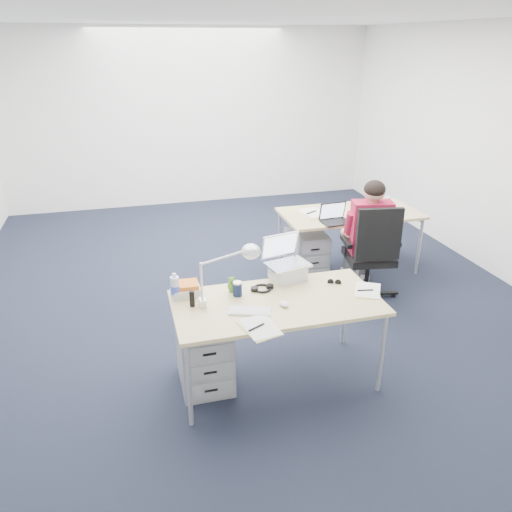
# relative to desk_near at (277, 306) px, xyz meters

# --- Properties ---
(floor) EXTENTS (7.00, 7.00, 0.00)m
(floor) POSITION_rel_desk_near_xyz_m (0.11, 1.60, -0.68)
(floor) COLOR black
(floor) RESTS_ON ground
(room) EXTENTS (6.02, 7.02, 2.80)m
(room) POSITION_rel_desk_near_xyz_m (0.11, 1.60, 1.03)
(room) COLOR white
(room) RESTS_ON ground
(desk_near) EXTENTS (1.60, 0.80, 0.73)m
(desk_near) POSITION_rel_desk_near_xyz_m (0.00, 0.00, 0.00)
(desk_near) COLOR tan
(desk_near) RESTS_ON ground
(desk_far) EXTENTS (1.60, 0.80, 0.73)m
(desk_far) POSITION_rel_desk_near_xyz_m (1.47, 1.84, 0.00)
(desk_far) COLOR tan
(desk_far) RESTS_ON ground
(office_chair) EXTENTS (0.80, 0.80, 1.10)m
(office_chair) POSITION_rel_desk_near_xyz_m (1.35, 1.06, -0.37)
(office_chair) COLOR black
(office_chair) RESTS_ON ground
(seated_person) EXTENTS (0.49, 0.76, 1.30)m
(seated_person) POSITION_rel_desk_near_xyz_m (1.38, 1.24, -0.03)
(seated_person) COLOR #A11734
(seated_person) RESTS_ON ground
(drawer_pedestal_near) EXTENTS (0.40, 0.50, 0.55)m
(drawer_pedestal_near) POSITION_rel_desk_near_xyz_m (-0.57, 0.10, -0.41)
(drawer_pedestal_near) COLOR #949799
(drawer_pedestal_near) RESTS_ON ground
(drawer_pedestal_far) EXTENTS (0.40, 0.50, 0.55)m
(drawer_pedestal_far) POSITION_rel_desk_near_xyz_m (0.92, 1.78, -0.41)
(drawer_pedestal_far) COLOR #949799
(drawer_pedestal_far) RESTS_ON ground
(silver_laptop) EXTENTS (0.39, 0.34, 0.36)m
(silver_laptop) POSITION_rel_desk_near_xyz_m (0.20, 0.35, 0.23)
(silver_laptop) COLOR silver
(silver_laptop) RESTS_ON desk_near
(wireless_keyboard) EXTENTS (0.33, 0.22, 0.02)m
(wireless_keyboard) POSITION_rel_desk_near_xyz_m (-0.24, -0.11, 0.05)
(wireless_keyboard) COLOR white
(wireless_keyboard) RESTS_ON desk_near
(computer_mouse) EXTENTS (0.08, 0.10, 0.03)m
(computer_mouse) POSITION_rel_desk_near_xyz_m (0.03, -0.08, 0.06)
(computer_mouse) COLOR white
(computer_mouse) RESTS_ON desk_near
(headphones) EXTENTS (0.21, 0.17, 0.03)m
(headphones) POSITION_rel_desk_near_xyz_m (-0.06, 0.22, 0.06)
(headphones) COLOR black
(headphones) RESTS_ON desk_near
(can_koozie) EXTENTS (0.08, 0.08, 0.12)m
(can_koozie) POSITION_rel_desk_near_xyz_m (-0.27, 0.17, 0.11)
(can_koozie) COLOR #142040
(can_koozie) RESTS_ON desk_near
(water_bottle) EXTENTS (0.08, 0.08, 0.22)m
(water_bottle) POSITION_rel_desk_near_xyz_m (-0.75, 0.23, 0.16)
(water_bottle) COLOR silver
(water_bottle) RESTS_ON desk_near
(bear_figurine) EXTENTS (0.08, 0.07, 0.13)m
(bear_figurine) POSITION_rel_desk_near_xyz_m (-0.30, 0.25, 0.11)
(bear_figurine) COLOR #367920
(bear_figurine) RESTS_ON desk_near
(book_stack) EXTENTS (0.25, 0.20, 0.10)m
(book_stack) POSITION_rel_desk_near_xyz_m (-0.67, 0.29, 0.10)
(book_stack) COLOR silver
(book_stack) RESTS_ON desk_near
(cordless_phone) EXTENTS (0.04, 0.03, 0.13)m
(cordless_phone) POSITION_rel_desk_near_xyz_m (-0.64, 0.09, 0.11)
(cordless_phone) COLOR black
(cordless_phone) RESTS_ON desk_near
(papers_left) EXTENTS (0.26, 0.34, 0.01)m
(papers_left) POSITION_rel_desk_near_xyz_m (-0.24, -0.35, 0.05)
(papers_left) COLOR #D5CB7B
(papers_left) RESTS_ON desk_near
(papers_right) EXTENTS (0.29, 0.33, 0.01)m
(papers_right) POSITION_rel_desk_near_xyz_m (0.75, -0.03, 0.05)
(papers_right) COLOR #D5CB7B
(papers_right) RESTS_ON desk_near
(sunglasses) EXTENTS (0.13, 0.09, 0.03)m
(sunglasses) POSITION_rel_desk_near_xyz_m (0.55, 0.17, 0.06)
(sunglasses) COLOR black
(sunglasses) RESTS_ON desk_near
(desk_lamp) EXTENTS (0.45, 0.24, 0.48)m
(desk_lamp) POSITION_rel_desk_near_xyz_m (-0.42, 0.07, 0.29)
(desk_lamp) COLOR silver
(desk_lamp) RESTS_ON desk_near
(dark_laptop) EXTENTS (0.33, 0.32, 0.22)m
(dark_laptop) POSITION_rel_desk_near_xyz_m (1.16, 1.54, 0.16)
(dark_laptop) COLOR black
(dark_laptop) RESTS_ON desk_far
(far_cup) EXTENTS (0.08, 0.08, 0.09)m
(far_cup) POSITION_rel_desk_near_xyz_m (2.06, 2.04, 0.09)
(far_cup) COLOR white
(far_cup) RESTS_ON desk_far
(far_papers) EXTENTS (0.30, 0.38, 0.01)m
(far_papers) POSITION_rel_desk_near_xyz_m (1.04, 1.91, 0.05)
(far_papers) COLOR white
(far_papers) RESTS_ON desk_far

